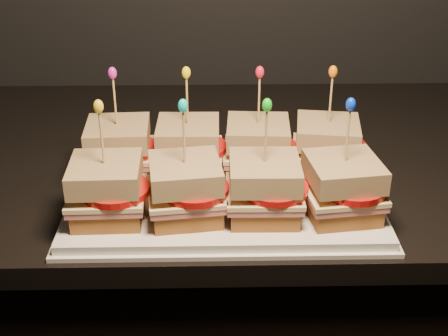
{
  "coord_description": "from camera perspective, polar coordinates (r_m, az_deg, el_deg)",
  "views": [
    {
      "loc": [
        -0.41,
        0.78,
        1.35
      ],
      "look_at": [
        -0.39,
        1.52,
        0.96
      ],
      "focal_mm": 50.0,
      "sensor_mm": 36.0,
      "label": 1
    }
  ],
  "objects": [
    {
      "name": "sandwich_2_cheese",
      "position": [
        0.89,
        3.09,
        1.66
      ],
      "size": [
        0.1,
        0.1,
        0.01
      ],
      "primitive_type": "cube",
      "rotation": [
        0.0,
        0.0,
        -0.06
      ],
      "color": "beige",
      "rests_on": "sandwich_2_ham"
    },
    {
      "name": "sandwich_5_ham",
      "position": [
        0.79,
        -3.5,
        -2.63
      ],
      "size": [
        0.1,
        0.1,
        0.01
      ],
      "primitive_type": "cube",
      "rotation": [
        0.0,
        0.0,
        0.13
      ],
      "color": "#C25D57",
      "rests_on": "sandwich_5_bread_bot"
    },
    {
      "name": "sandwich_5_frill",
      "position": [
        0.74,
        -3.77,
        5.71
      ],
      "size": [
        0.01,
        0.01,
        0.02
      ],
      "primitive_type": "ellipsoid",
      "color": "#07C7B5",
      "rests_on": "sandwich_5_pick"
    },
    {
      "name": "sandwich_7_bread_bot",
      "position": [
        0.81,
        10.6,
        -3.4
      ],
      "size": [
        0.1,
        0.1,
        0.02
      ],
      "primitive_type": "cube",
      "rotation": [
        0.0,
        0.0,
        0.14
      ],
      "color": "brown",
      "rests_on": "platter"
    },
    {
      "name": "sandwich_5_bread_bot",
      "position": [
        0.8,
        -3.47,
        -3.61
      ],
      "size": [
        0.1,
        0.1,
        0.02
      ],
      "primitive_type": "cube",
      "rotation": [
        0.0,
        0.0,
        0.13
      ],
      "color": "brown",
      "rests_on": "platter"
    },
    {
      "name": "sandwich_2_pick",
      "position": [
        0.86,
        3.21,
        5.93
      ],
      "size": [
        0.0,
        0.0,
        0.09
      ],
      "primitive_type": "cylinder",
      "color": "tan",
      "rests_on": "sandwich_2_bread_top"
    },
    {
      "name": "sandwich_1_cheese",
      "position": [
        0.89,
        -3.26,
        1.6
      ],
      "size": [
        0.1,
        0.09,
        0.01
      ],
      "primitive_type": "cube",
      "rotation": [
        0.0,
        0.0,
        -0.02
      ],
      "color": "beige",
      "rests_on": "sandwich_1_ham"
    },
    {
      "name": "sandwich_3_cheese",
      "position": [
        0.91,
        9.34,
        1.7
      ],
      "size": [
        0.11,
        0.1,
        0.01
      ],
      "primitive_type": "cube",
      "rotation": [
        0.0,
        0.0,
        -0.14
      ],
      "color": "beige",
      "rests_on": "sandwich_3_ham"
    },
    {
      "name": "platter_rim",
      "position": [
        0.86,
        -0.0,
        -3.06
      ],
      "size": [
        0.43,
        0.27,
        0.01
      ],
      "primitive_type": "cube",
      "color": "white",
      "rests_on": "granite_slab"
    },
    {
      "name": "sandwich_4_tomato",
      "position": [
        0.79,
        -9.88,
        -1.97
      ],
      "size": [
        0.09,
        0.09,
        0.01
      ],
      "primitive_type": "cylinder",
      "color": "#B6120F",
      "rests_on": "sandwich_4_cheese"
    },
    {
      "name": "sandwich_4_pick",
      "position": [
        0.76,
        -11.1,
        2.42
      ],
      "size": [
        0.0,
        0.0,
        0.09
      ],
      "primitive_type": "cylinder",
      "color": "tan",
      "rests_on": "sandwich_4_bread_top"
    },
    {
      "name": "granite_slab",
      "position": [
        1.04,
        9.38,
        0.99
      ],
      "size": [
        2.5,
        0.63,
        0.03
      ],
      "primitive_type": "cube",
      "color": "black",
      "rests_on": "cabinet"
    },
    {
      "name": "sandwich_4_frill",
      "position": [
        0.75,
        -11.41,
        5.55
      ],
      "size": [
        0.01,
        0.01,
        0.02
      ],
      "primitive_type": "ellipsoid",
      "color": "yellow",
      "rests_on": "sandwich_4_pick"
    },
    {
      "name": "sandwich_4_bread_bot",
      "position": [
        0.81,
        -10.5,
        -3.64
      ],
      "size": [
        0.09,
        0.09,
        0.02
      ],
      "primitive_type": "cube",
      "rotation": [
        0.0,
        0.0,
        0.03
      ],
      "color": "brown",
      "rests_on": "platter"
    },
    {
      "name": "sandwich_3_bread_top",
      "position": [
        0.89,
        9.47,
        3.24
      ],
      "size": [
        0.1,
        0.1,
        0.03
      ],
      "primitive_type": "cube",
      "rotation": [
        0.0,
        0.0,
        -0.14
      ],
      "color": "brown",
      "rests_on": "sandwich_3_tomato"
    },
    {
      "name": "sandwich_1_ham",
      "position": [
        0.89,
        -3.25,
        1.2
      ],
      "size": [
        0.1,
        0.09,
        0.01
      ],
      "primitive_type": "cube",
      "rotation": [
        0.0,
        0.0,
        -0.02
      ],
      "color": "#C25D57",
      "rests_on": "sandwich_1_bread_bot"
    },
    {
      "name": "sandwich_7_frill",
      "position": [
        0.75,
        11.51,
        5.73
      ],
      "size": [
        0.01,
        0.01,
        0.02
      ],
      "primitive_type": "ellipsoid",
      "color": "#0831DC",
      "rests_on": "sandwich_7_pick"
    },
    {
      "name": "sandwich_5_bread_top",
      "position": [
        0.77,
        -3.57,
        -0.47
      ],
      "size": [
        0.1,
        0.1,
        0.03
      ],
      "primitive_type": "cube",
      "rotation": [
        0.0,
        0.0,
        0.13
      ],
      "color": "brown",
      "rests_on": "sandwich_5_tomato"
    },
    {
      "name": "sandwich_7_ham",
      "position": [
        0.81,
        10.7,
        -2.44
      ],
      "size": [
        0.11,
        0.1,
        0.01
      ],
      "primitive_type": "cube",
      "rotation": [
        0.0,
        0.0,
        0.14
      ],
      "color": "#C25D57",
      "rests_on": "sandwich_7_bread_bot"
    },
    {
      "name": "sandwich_3_frill",
      "position": [
        0.86,
        9.94,
        8.69
      ],
      "size": [
        0.01,
        0.01,
        0.02
      ],
      "primitive_type": "ellipsoid",
      "color": "orange",
      "rests_on": "sandwich_3_pick"
    },
    {
      "name": "sandwich_0_bread_top",
      "position": [
        0.89,
        -9.69,
        3.07
      ],
      "size": [
        0.09,
        0.09,
        0.03
      ],
      "primitive_type": "cube",
      "rotation": [
        0.0,
        0.0,
        0.04
      ],
      "color": "brown",
      "rests_on": "sandwich_0_tomato"
    },
    {
      "name": "sandwich_3_ham",
      "position": [
        0.91,
        9.31,
        1.31
      ],
      "size": [
        0.11,
        0.1,
        0.01
      ],
      "primitive_type": "cube",
      "rotation": [
        0.0,
        0.0,
        -0.14
      ],
      "color": "#C25D57",
      "rests_on": "sandwich_3_bread_bot"
    },
    {
      "name": "sandwich_1_frill",
      "position": [
        0.85,
        -3.47,
        8.71
      ],
      "size": [
        0.01,
        0.01,
        0.02
      ],
      "primitive_type": "ellipsoid",
      "color": "yellow",
      "rests_on": "sandwich_1_pick"
    },
    {
      "name": "sandwich_6_frill",
      "position": [
        0.74,
        3.96,
        5.77
      ],
      "size": [
        0.01,
        0.01,
        0.02
      ],
      "primitive_type": "ellipsoid",
      "color": "#17BD19",
      "rests_on": "sandwich_6_pick"
    },
    {
      "name": "sandwich_2_bread_bot",
      "position": [
        0.9,
        3.06,
        0.36
      ],
      "size": [
        0.09,
        0.09,
        0.02
      ],
      "primitive_type": "cube",
      "rotation": [
        0.0,
        0.0,
        -0.06
      ],
      "color": "brown",
      "rests_on": "platter"
    },
    {
      "name": "sandwich_6_bread_top",
      "position": [
        0.78,
        3.75,
        -0.4
      ],
      "size": [
        0.09,
        0.09,
        0.03
      ],
      "primitive_type": "cube",
      "rotation": [
        0.0,
        0.0,
        -0.01
      ],
      "color": "brown",
      "rests_on": "sandwich_6_tomato"
    },
    {
      "name": "sandwich_0_cheese",
      "position": [
        0.9,
        -9.56,
        1.52
      ],
      "size": [
        0.1,
        0.1,
        0.01
      ],
      "primitive_type": "cube",
      "rotation": [
        0.0,
        0.0,
        0.04
      ],
      "color": "beige",
      "rests_on": "sandwich_0_ham"
    },
    {
      "name": "sandwich_5_tomato",
      "position": [
        0.78,
        -2.66,
        -1.93
      ],
      "size": [
        0.09,
        0.09,
        0.01
      ],
      "primitive_type": "cylinder",
      "color": "#B6120F",
      "rests_on": "sandwich_5_cheese"
    },
    {
      "name": "sandwich_6_pick",
      "position": [
        0.76,
        3.85,
        2.6
      ],
      "size": [
        0.0,
        0.0,
        0.09
      ],
      "primitive_type": "cylinder",
      "color": "tan",
      "rests_on": "sandwich_6_bread_top"
    },
    {
      "name": "sandwich_7_bread_top",
      "position": [
        0.79,
        10.91,
        -0.32
      ],
      "size": [
        0.1,
        0.1,
        0.03
      ],
      "primitive_type": "cube",
      "rotation": [
        0.0,
        0.0,
        0.14
      ],
      "color": "brown",
      "rests_on": "sandwich_7_tomato"
    },
    {
      "name": "sandwich_3_pick",
      "position": [
        0.88,
        9.7,
        5.91
      ],
      "size": [
        0.0,
        0.0,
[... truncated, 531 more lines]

